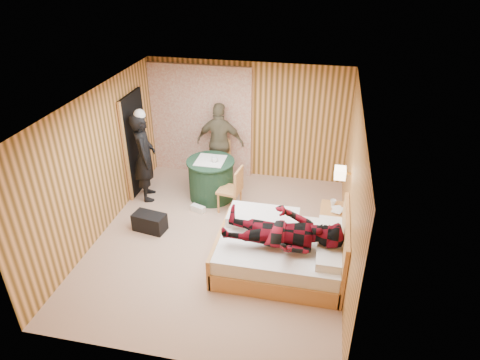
% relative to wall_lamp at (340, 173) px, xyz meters
% --- Properties ---
extents(floor, '(4.20, 5.00, 0.01)m').
position_rel_wall_lamp_xyz_m(floor, '(-1.92, -0.45, -1.30)').
color(floor, tan).
rests_on(floor, ground).
extents(ceiling, '(4.20, 5.00, 0.01)m').
position_rel_wall_lamp_xyz_m(ceiling, '(-1.92, -0.45, 1.20)').
color(ceiling, silver).
rests_on(ceiling, wall_back).
extents(wall_back, '(4.20, 0.02, 2.50)m').
position_rel_wall_lamp_xyz_m(wall_back, '(-1.92, 2.05, -0.05)').
color(wall_back, '#ECA25A').
rests_on(wall_back, floor).
extents(wall_left, '(0.02, 5.00, 2.50)m').
position_rel_wall_lamp_xyz_m(wall_left, '(-4.02, -0.45, -0.05)').
color(wall_left, '#ECA25A').
rests_on(wall_left, floor).
extents(wall_right, '(0.02, 5.00, 2.50)m').
position_rel_wall_lamp_xyz_m(wall_right, '(0.18, -0.45, -0.05)').
color(wall_right, '#ECA25A').
rests_on(wall_right, floor).
extents(curtain, '(2.20, 0.08, 2.40)m').
position_rel_wall_lamp_xyz_m(curtain, '(-2.92, 1.98, -0.10)').
color(curtain, silver).
rests_on(curtain, floor).
extents(doorway, '(0.06, 0.90, 2.05)m').
position_rel_wall_lamp_xyz_m(doorway, '(-3.98, 0.95, -0.28)').
color(doorway, black).
rests_on(doorway, floor).
extents(wall_lamp, '(0.26, 0.24, 0.16)m').
position_rel_wall_lamp_xyz_m(wall_lamp, '(0.00, 0.00, 0.00)').
color(wall_lamp, gold).
rests_on(wall_lamp, wall_right).
extents(bed, '(1.97, 1.53, 1.05)m').
position_rel_wall_lamp_xyz_m(bed, '(-0.80, -0.91, -1.00)').
color(bed, '#EAAE5F').
rests_on(bed, floor).
extents(nightstand, '(0.42, 0.57, 0.55)m').
position_rel_wall_lamp_xyz_m(nightstand, '(-0.04, 0.09, -1.02)').
color(nightstand, '#EAAE5F').
rests_on(nightstand, floor).
extents(round_table, '(0.95, 0.95, 0.84)m').
position_rel_wall_lamp_xyz_m(round_table, '(-2.43, 0.90, -0.88)').
color(round_table, '#1B3C26').
rests_on(round_table, floor).
extents(chair_far, '(0.44, 0.44, 0.93)m').
position_rel_wall_lamp_xyz_m(chair_far, '(-2.43, 1.64, -0.76)').
color(chair_far, '#EAAE5F').
rests_on(chair_far, floor).
extents(chair_near, '(0.47, 0.47, 0.92)m').
position_rel_wall_lamp_xyz_m(chair_near, '(-1.88, 0.50, -0.77)').
color(chair_near, '#EAAE5F').
rests_on(chair_near, floor).
extents(duffel_bag, '(0.62, 0.40, 0.33)m').
position_rel_wall_lamp_xyz_m(duffel_bag, '(-3.22, -0.42, -1.14)').
color(duffel_bag, black).
rests_on(duffel_bag, floor).
extents(sneaker_left, '(0.28, 0.14, 0.12)m').
position_rel_wall_lamp_xyz_m(sneaker_left, '(-2.63, 0.82, -1.24)').
color(sneaker_left, white).
rests_on(sneaker_left, floor).
extents(sneaker_right, '(0.31, 0.21, 0.13)m').
position_rel_wall_lamp_xyz_m(sneaker_right, '(-2.55, 0.33, -1.24)').
color(sneaker_right, white).
rests_on(sneaker_right, floor).
extents(woman_standing, '(0.64, 0.77, 1.80)m').
position_rel_wall_lamp_xyz_m(woman_standing, '(-3.68, 0.65, -0.40)').
color(woman_standing, black).
rests_on(woman_standing, floor).
extents(man_at_table, '(1.02, 0.45, 1.72)m').
position_rel_wall_lamp_xyz_m(man_at_table, '(-2.43, 1.69, -0.44)').
color(man_at_table, brown).
rests_on(man_at_table, floor).
extents(man_on_bed, '(0.86, 0.67, 1.77)m').
position_rel_wall_lamp_xyz_m(man_on_bed, '(-0.77, -1.14, -0.34)').
color(man_on_bed, maroon).
rests_on(man_on_bed, bed).
extents(book_lower, '(0.23, 0.26, 0.02)m').
position_rel_wall_lamp_xyz_m(book_lower, '(-0.04, 0.04, -0.74)').
color(book_lower, white).
rests_on(book_lower, nightstand).
extents(book_upper, '(0.23, 0.26, 0.02)m').
position_rel_wall_lamp_xyz_m(book_upper, '(-0.04, 0.04, -0.72)').
color(book_upper, white).
rests_on(book_upper, nightstand).
extents(cup_nightstand, '(0.13, 0.13, 0.09)m').
position_rel_wall_lamp_xyz_m(cup_nightstand, '(-0.04, 0.22, -0.70)').
color(cup_nightstand, white).
rests_on(cup_nightstand, nightstand).
extents(cup_table, '(0.13, 0.13, 0.10)m').
position_rel_wall_lamp_xyz_m(cup_table, '(-2.33, 0.85, -0.41)').
color(cup_table, white).
rests_on(cup_table, round_table).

